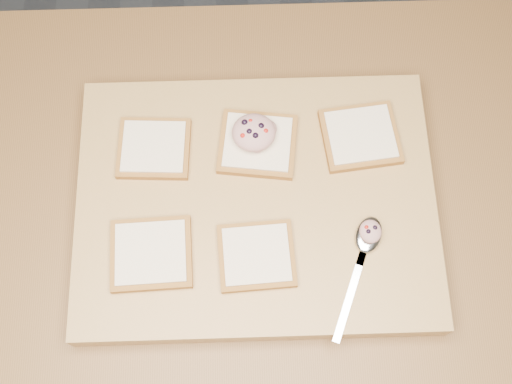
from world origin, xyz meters
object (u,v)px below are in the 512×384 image
bread_far_center (258,144)px  spoon (366,243)px  tuna_salad_dollop (254,132)px  cutting_board (256,203)px

bread_far_center → spoon: (0.15, -0.16, -0.00)m
tuna_salad_dollop → spoon: size_ratio=0.35×
bread_far_center → tuna_salad_dollop: tuna_salad_dollop is taller
cutting_board → bread_far_center: bearing=86.7°
cutting_board → bread_far_center: 0.09m
cutting_board → spoon: spoon is taller
cutting_board → tuna_salad_dollop: tuna_salad_dollop is taller
cutting_board → spoon: (0.16, -0.08, 0.03)m
cutting_board → bread_far_center: (0.00, 0.09, 0.03)m
cutting_board → spoon: 0.18m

